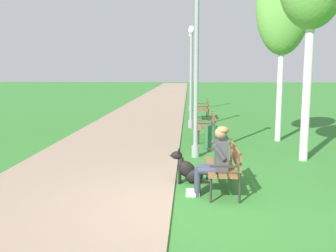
# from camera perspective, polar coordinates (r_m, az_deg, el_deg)

# --- Properties ---
(ground_plane) EXTENTS (120.00, 120.00, 0.00)m
(ground_plane) POSITION_cam_1_polar(r_m,az_deg,el_deg) (6.43, 3.76, -11.80)
(ground_plane) COLOR #33752D
(paved_path) EXTENTS (3.73, 60.00, 0.04)m
(paved_path) POSITION_cam_1_polar(r_m,az_deg,el_deg) (30.19, -0.87, 4.33)
(paved_path) COLOR gray
(paved_path) RESTS_ON ground
(park_bench_near) EXTENTS (0.55, 1.50, 0.85)m
(park_bench_near) POSITION_cam_1_polar(r_m,az_deg,el_deg) (7.12, 8.59, -5.56)
(park_bench_near) COLOR brown
(park_bench_near) RESTS_ON ground
(park_bench_mid) EXTENTS (0.55, 1.50, 0.85)m
(park_bench_mid) POSITION_cam_1_polar(r_m,az_deg,el_deg) (12.05, 5.98, 0.28)
(park_bench_mid) COLOR brown
(park_bench_mid) RESTS_ON ground
(park_bench_far) EXTENTS (0.55, 1.50, 0.85)m
(park_bench_far) POSITION_cam_1_polar(r_m,az_deg,el_deg) (17.19, 5.39, 2.75)
(park_bench_far) COLOR brown
(park_bench_far) RESTS_ON ground
(person_seated_on_near_bench) EXTENTS (0.74, 0.49, 1.25)m
(person_seated_on_near_bench) POSITION_cam_1_polar(r_m,az_deg,el_deg) (6.78, 7.11, -4.78)
(person_seated_on_near_bench) COLOR #33384C
(person_seated_on_near_bench) RESTS_ON ground
(dog_black) EXTENTS (0.83, 0.29, 0.71)m
(dog_black) POSITION_cam_1_polar(r_m,az_deg,el_deg) (7.54, 3.12, -6.66)
(dog_black) COLOR black
(dog_black) RESTS_ON ground
(lamp_post_near) EXTENTS (0.24, 0.24, 4.74)m
(lamp_post_near) POSITION_cam_1_polar(r_m,az_deg,el_deg) (9.55, 4.29, 9.79)
(lamp_post_near) COLOR gray
(lamp_post_near) RESTS_ON ground
(lamp_post_mid) EXTENTS (0.24, 0.24, 3.82)m
(lamp_post_mid) POSITION_cam_1_polar(r_m,az_deg,el_deg) (14.42, 3.49, 7.52)
(lamp_post_mid) COLOR gray
(lamp_post_mid) RESTS_ON ground
(lamp_post_far) EXTENTS (0.24, 0.24, 4.18)m
(lamp_post_far) POSITION_cam_1_polar(r_m,az_deg,el_deg) (20.51, 3.46, 8.33)
(lamp_post_far) COLOR gray
(lamp_post_far) RESTS_ON ground
(birch_tree_third) EXTENTS (1.62, 1.38, 5.61)m
(birch_tree_third) POSITION_cam_1_polar(r_m,az_deg,el_deg) (12.39, 16.94, 16.82)
(birch_tree_third) COLOR silver
(birch_tree_third) RESTS_ON ground
(litter_bin) EXTENTS (0.36, 0.36, 0.70)m
(litter_bin) POSITION_cam_1_polar(r_m,az_deg,el_deg) (10.60, 6.43, -1.75)
(litter_bin) COLOR #2D6638
(litter_bin) RESTS_ON ground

